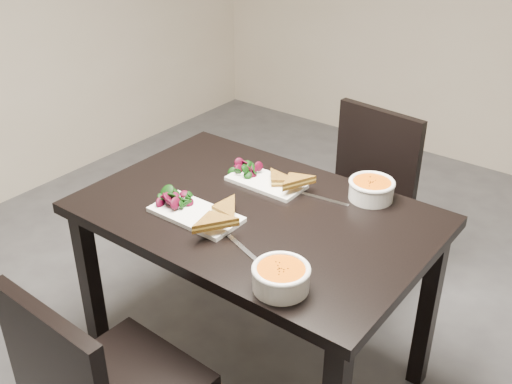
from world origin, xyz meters
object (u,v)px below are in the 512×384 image
Objects in this scene: plate_far at (266,182)px; soup_bowl_far at (371,188)px; chair_far at (361,192)px; soup_bowl_near at (281,276)px; plate_near at (196,215)px; table at (256,234)px.

plate_far is 0.39m from soup_bowl_far.
plate_far is 1.75× the size of soup_bowl_far.
chair_far is 1.16m from soup_bowl_near.
chair_far reaches higher than plate_far.
plate_near is (-0.15, -0.93, 0.27)m from chair_far.
soup_bowl_far reaches higher than plate_near.
chair_far reaches higher than plate_near.
table is 0.22m from plate_far.
soup_bowl_near is 0.62m from plate_far.
chair_far is 5.09× the size of soup_bowl_near.
plate_near is 0.48m from soup_bowl_near.
plate_far is (-0.10, -0.60, 0.27)m from chair_far.
soup_bowl_far is (-0.04, 0.61, -0.00)m from soup_bowl_near.
plate_near reaches higher than plate_far.
plate_near is at bearing -93.42° from chair_far.
chair_far is 5.17× the size of soup_bowl_far.
chair_far is 0.66m from plate_far.
plate_near is at bearing -131.29° from soup_bowl_far.
soup_bowl_far is (0.26, -0.46, 0.31)m from chair_far.
chair_far is 2.69× the size of plate_near.
soup_bowl_near is at bearing -17.55° from plate_near.
chair_far is 0.61m from soup_bowl_far.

